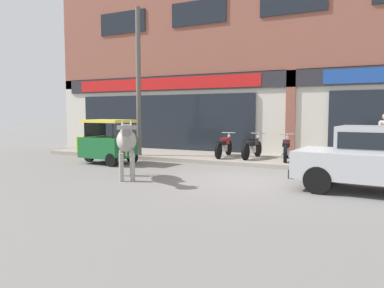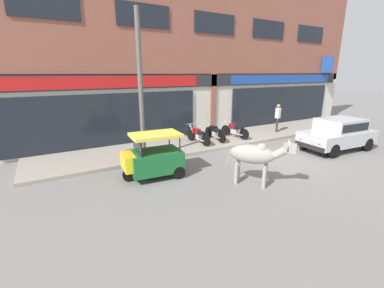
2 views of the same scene
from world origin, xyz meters
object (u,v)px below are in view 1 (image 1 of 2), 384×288
Objects in this scene: motorcycle_0 at (224,146)px; car_0 at (383,156)px; motorcycle_2 at (286,149)px; utility_pole at (138,82)px; auto_rickshaw at (106,144)px; motorcycle_1 at (252,147)px; cow at (126,141)px.

car_0 is at bearing -36.42° from motorcycle_0.
motorcycle_2 is at bearing 0.11° from motorcycle_0.
car_0 is at bearing -19.20° from utility_pole.
motorcycle_1 is at bearing 30.89° from auto_rickshaw.
cow is at bearing -41.41° from auto_rickshaw.
cow is at bearing -123.21° from motorcycle_2.
auto_rickshaw is 1.12× the size of motorcycle_1.
auto_rickshaw reaches higher than motorcycle_1.
motorcycle_1 is at bearing 176.79° from motorcycle_2.
motorcycle_2 is (-2.90, 3.82, -0.29)m from car_0.
car_0 is at bearing 9.04° from cow.
utility_pole reaches higher than motorcycle_1.
motorcycle_1 is 1.01× the size of motorcycle_2.
auto_rickshaw is 0.37× the size of utility_pole.
motorcycle_0 is at bearing 16.87° from utility_pole.
motorcycle_2 is at bearing 9.96° from utility_pole.
cow reaches higher than motorcycle_0.
motorcycle_2 is at bearing 127.14° from car_0.
motorcycle_2 is (2.28, 0.00, 0.00)m from motorcycle_0.
utility_pole reaches higher than cow.
auto_rickshaw is at bearing -99.19° from utility_pole.
motorcycle_2 is (3.13, 4.78, -0.48)m from cow.
car_0 is at bearing -8.35° from auto_rickshaw.
auto_rickshaw is 5.14m from motorcycle_1.
motorcycle_0 and motorcycle_2 have the same top height.
motorcycle_2 is at bearing -3.21° from motorcycle_1.
cow is 0.49× the size of car_0.
motorcycle_2 is 0.32× the size of utility_pole.
utility_pole is (0.26, 1.63, 2.25)m from auto_rickshaw.
utility_pole reaches higher than motorcycle_0.
motorcycle_0 is at bearing 37.37° from auto_rickshaw.
auto_rickshaw is (-8.54, 1.25, -0.15)m from car_0.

